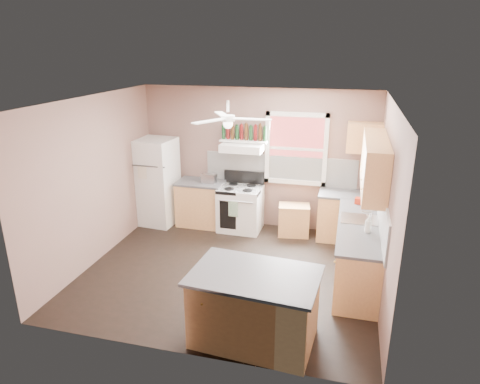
% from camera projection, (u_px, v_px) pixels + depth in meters
% --- Properties ---
extents(floor, '(4.50, 4.50, 0.00)m').
position_uv_depth(floor, '(229.00, 271.00, 6.86)').
color(floor, black).
rests_on(floor, ground).
extents(ceiling, '(4.50, 4.50, 0.00)m').
position_uv_depth(ceiling, '(228.00, 100.00, 5.98)').
color(ceiling, white).
rests_on(ceiling, ground).
extents(wall_back, '(4.50, 0.05, 2.70)m').
position_uv_depth(wall_back, '(257.00, 159.00, 8.27)').
color(wall_back, '#795A50').
rests_on(wall_back, ground).
extents(wall_right, '(0.05, 4.00, 2.70)m').
position_uv_depth(wall_right, '(387.00, 205.00, 5.88)').
color(wall_right, '#795A50').
rests_on(wall_right, ground).
extents(wall_left, '(0.05, 4.00, 2.70)m').
position_uv_depth(wall_left, '(94.00, 180.00, 6.95)').
color(wall_left, '#795A50').
rests_on(wall_left, ground).
extents(backsplash_back, '(2.90, 0.03, 0.55)m').
position_uv_depth(backsplash_back, '(280.00, 169.00, 8.18)').
color(backsplash_back, white).
rests_on(backsplash_back, wall_back).
extents(backsplash_right, '(0.03, 2.60, 0.55)m').
position_uv_depth(backsplash_right, '(382.00, 209.00, 6.22)').
color(backsplash_right, white).
rests_on(backsplash_right, wall_right).
extents(window_view, '(1.00, 0.02, 1.20)m').
position_uv_depth(window_view, '(296.00, 149.00, 7.97)').
color(window_view, maroon).
rests_on(window_view, wall_back).
extents(window_frame, '(1.16, 0.07, 1.36)m').
position_uv_depth(window_frame, '(296.00, 149.00, 7.95)').
color(window_frame, white).
rests_on(window_frame, wall_back).
extents(refrigerator, '(0.79, 0.77, 1.72)m').
position_uv_depth(refrigerator, '(156.00, 182.00, 8.48)').
color(refrigerator, white).
rests_on(refrigerator, floor).
extents(base_cabinet_left, '(0.90, 0.60, 0.86)m').
position_uv_depth(base_cabinet_left, '(201.00, 204.00, 8.52)').
color(base_cabinet_left, tan).
rests_on(base_cabinet_left, floor).
extents(counter_left, '(0.92, 0.62, 0.04)m').
position_uv_depth(counter_left, '(201.00, 182.00, 8.38)').
color(counter_left, '#444446').
rests_on(counter_left, base_cabinet_left).
extents(toaster, '(0.29, 0.18, 0.18)m').
position_uv_depth(toaster, '(209.00, 178.00, 8.27)').
color(toaster, silver).
rests_on(toaster, counter_left).
extents(stove, '(0.82, 0.66, 0.86)m').
position_uv_depth(stove, '(240.00, 209.00, 8.28)').
color(stove, white).
rests_on(stove, floor).
extents(range_hood, '(0.78, 0.50, 0.14)m').
position_uv_depth(range_hood, '(242.00, 147.00, 7.98)').
color(range_hood, white).
rests_on(range_hood, wall_back).
extents(bottle_shelf, '(0.90, 0.26, 0.03)m').
position_uv_depth(bottle_shelf, '(244.00, 141.00, 8.06)').
color(bottle_shelf, white).
rests_on(bottle_shelf, range_hood).
extents(cart, '(0.62, 0.46, 0.57)m').
position_uv_depth(cart, '(294.00, 221.00, 8.08)').
color(cart, tan).
rests_on(cart, floor).
extents(base_cabinet_corner, '(1.00, 0.60, 0.86)m').
position_uv_depth(base_cabinet_corner, '(346.00, 217.00, 7.86)').
color(base_cabinet_corner, tan).
rests_on(base_cabinet_corner, floor).
extents(base_cabinet_right, '(0.60, 2.20, 0.86)m').
position_uv_depth(base_cabinet_right, '(357.00, 253.00, 6.53)').
color(base_cabinet_right, tan).
rests_on(base_cabinet_right, floor).
extents(counter_corner, '(1.02, 0.62, 0.04)m').
position_uv_depth(counter_corner, '(348.00, 194.00, 7.71)').
color(counter_corner, '#444446').
rests_on(counter_corner, base_cabinet_corner).
extents(counter_right, '(0.62, 2.22, 0.04)m').
position_uv_depth(counter_right, '(359.00, 225.00, 6.38)').
color(counter_right, '#444446').
rests_on(counter_right, base_cabinet_right).
extents(sink, '(0.55, 0.45, 0.03)m').
position_uv_depth(sink, '(359.00, 219.00, 6.56)').
color(sink, silver).
rests_on(sink, counter_right).
extents(faucet, '(0.03, 0.03, 0.14)m').
position_uv_depth(faucet, '(370.00, 216.00, 6.50)').
color(faucet, silver).
rests_on(faucet, sink).
extents(upper_cabinet_right, '(0.33, 1.80, 0.76)m').
position_uv_depth(upper_cabinet_right, '(374.00, 164.00, 6.24)').
color(upper_cabinet_right, tan).
rests_on(upper_cabinet_right, wall_right).
extents(upper_cabinet_corner, '(0.60, 0.33, 0.52)m').
position_uv_depth(upper_cabinet_corner, '(365.00, 138.00, 7.45)').
color(upper_cabinet_corner, tan).
rests_on(upper_cabinet_corner, wall_back).
extents(paper_towel, '(0.26, 0.12, 0.12)m').
position_uv_depth(paper_towel, '(368.00, 174.00, 7.66)').
color(paper_towel, white).
rests_on(paper_towel, wall_back).
extents(island, '(1.48, 1.01, 0.86)m').
position_uv_depth(island, '(254.00, 308.00, 5.14)').
color(island, tan).
rests_on(island, floor).
extents(island_top, '(1.57, 1.10, 0.04)m').
position_uv_depth(island_top, '(255.00, 276.00, 5.00)').
color(island_top, '#444446').
rests_on(island_top, island).
extents(ceiling_fan_hub, '(0.20, 0.20, 0.08)m').
position_uv_depth(ceiling_fan_hub, '(228.00, 118.00, 6.06)').
color(ceiling_fan_hub, white).
rests_on(ceiling_fan_hub, ceiling).
extents(soap_bottle, '(0.14, 0.14, 0.26)m').
position_uv_depth(soap_bottle, '(368.00, 224.00, 6.06)').
color(soap_bottle, silver).
rests_on(soap_bottle, counter_right).
extents(red_caddy, '(0.20, 0.15, 0.10)m').
position_uv_depth(red_caddy, '(361.00, 201.00, 7.18)').
color(red_caddy, red).
rests_on(red_caddy, counter_right).
extents(wine_bottles, '(0.86, 0.06, 0.31)m').
position_uv_depth(wine_bottles, '(244.00, 132.00, 8.01)').
color(wine_bottles, '#143819').
rests_on(wine_bottles, bottle_shelf).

